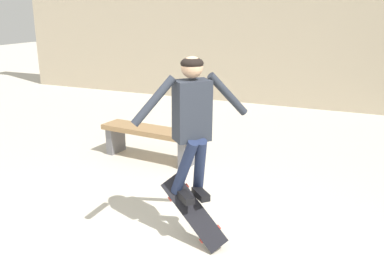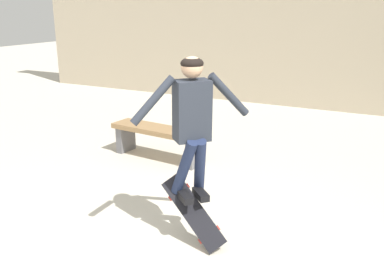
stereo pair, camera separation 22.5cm
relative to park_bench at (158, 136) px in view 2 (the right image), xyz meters
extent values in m
cube|color=#B7A88E|center=(1.42, 4.83, 1.51)|extent=(15.87, 0.40, 3.76)
cube|color=#99754C|center=(0.00, 0.00, 0.11)|extent=(1.66, 0.58, 0.08)
cube|color=slate|center=(-0.69, 0.07, -0.15)|extent=(0.15, 0.37, 0.44)
cube|color=slate|center=(0.69, -0.07, -0.15)|extent=(0.15, 0.37, 0.44)
cube|color=#282D38|center=(1.63, -2.01, 1.03)|extent=(0.40, 0.41, 0.60)
sphere|color=tan|center=(1.63, -2.01, 1.45)|extent=(0.30, 0.30, 0.21)
ellipsoid|color=black|center=(1.63, -2.01, 1.49)|extent=(0.31, 0.31, 0.12)
cylinder|color=#1E2847|center=(1.68, -1.94, 0.45)|extent=(0.29, 0.39, 0.67)
cube|color=black|center=(1.71, -1.96, 0.15)|extent=(0.26, 0.25, 0.07)
cylinder|color=#1E2847|center=(1.57, -2.07, 0.45)|extent=(0.40, 0.28, 0.67)
cube|color=black|center=(1.59, -2.09, 0.15)|extent=(0.26, 0.25, 0.07)
cylinder|color=#282D38|center=(1.89, -1.72, 1.16)|extent=(0.36, 0.38, 0.46)
cylinder|color=#282D38|center=(1.36, -2.29, 1.16)|extent=(0.36, 0.38, 0.46)
cube|color=black|center=(1.67, -2.06, -0.02)|extent=(0.78, 0.31, 0.69)
cylinder|color=#DB3D33|center=(1.93, -2.01, -0.16)|extent=(0.07, 0.06, 0.07)
cylinder|color=#DB3D33|center=(1.79, -2.15, -0.28)|extent=(0.07, 0.06, 0.07)
cylinder|color=#DB3D33|center=(1.53, -1.91, 0.19)|extent=(0.07, 0.06, 0.07)
cylinder|color=#DB3D33|center=(1.39, -2.05, 0.07)|extent=(0.07, 0.06, 0.07)
camera|label=1|loc=(3.25, -5.70, 2.01)|focal=40.00mm
camera|label=2|loc=(3.45, -5.60, 2.01)|focal=40.00mm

